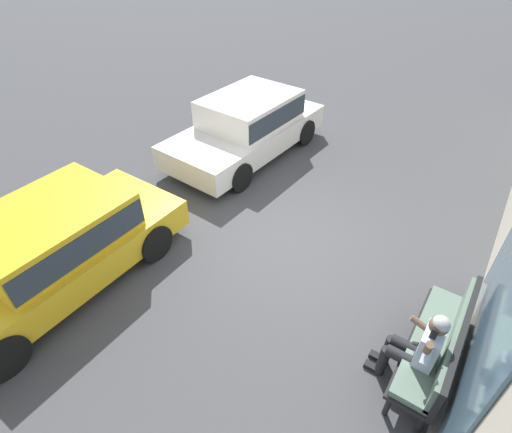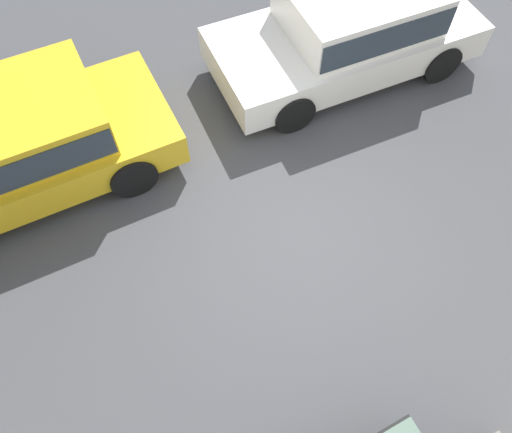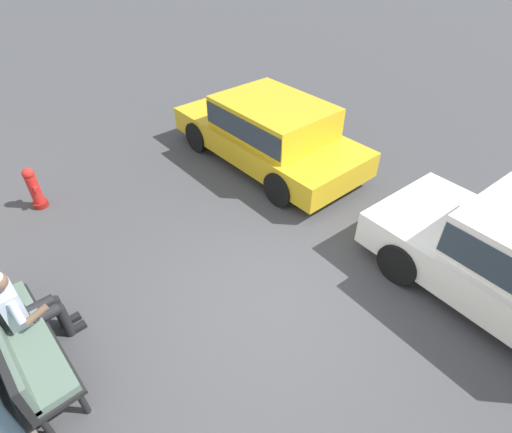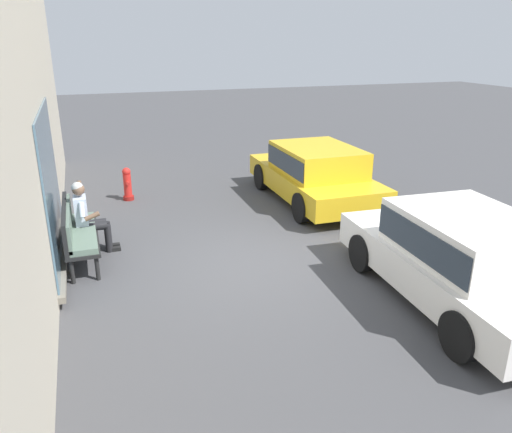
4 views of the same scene
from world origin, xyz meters
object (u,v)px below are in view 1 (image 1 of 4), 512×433
Objects in this scene: person_on_phone at (418,347)px; parked_car_near at (248,123)px; parked_car_mid at (51,245)px; bench at (442,343)px.

person_on_phone is 6.35m from parked_car_near.
parked_car_mid is at bearing -1.24° from parked_car_near.
bench is 0.46× the size of parked_car_near.
bench is 5.71m from parked_car_mid.
bench is at bearing 57.23° from parked_car_near.
parked_car_near is (-3.76, -5.11, 0.05)m from person_on_phone.
parked_car_near is at bearing -122.77° from bench.
parked_car_near is 0.99× the size of parked_car_mid.
bench is at bearing 107.41° from parked_car_mid.
parked_car_near reaches higher than bench.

